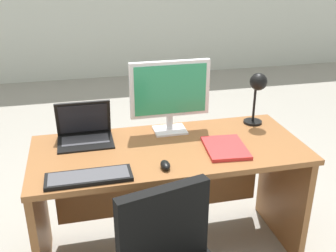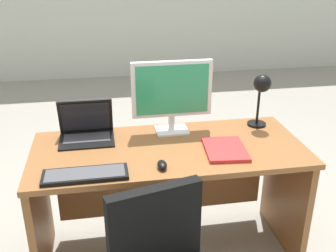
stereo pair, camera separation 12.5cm
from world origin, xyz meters
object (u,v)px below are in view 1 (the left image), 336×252
(desk_lamp, at_px, (257,88))
(book, at_px, (225,148))
(mouse, at_px, (165,165))
(laptop, at_px, (84,128))
(keyboard, at_px, (89,177))
(monitor, at_px, (170,92))
(desk, at_px, (167,178))

(desk_lamp, xyz_separation_m, book, (-0.31, -0.30, -0.24))
(book, bearing_deg, desk_lamp, 43.53)
(mouse, xyz_separation_m, desk_lamp, (0.70, 0.43, 0.23))
(laptop, height_order, desk_lamp, desk_lamp)
(keyboard, xyz_separation_m, desk_lamp, (1.09, 0.45, 0.24))
(monitor, distance_m, mouse, 0.53)
(keyboard, distance_m, book, 0.79)
(mouse, bearing_deg, laptop, 130.34)
(monitor, xyz_separation_m, keyboard, (-0.53, -0.47, -0.25))
(book, bearing_deg, desk, 154.11)
(desk, relative_size, mouse, 17.65)
(desk, height_order, laptop, laptop)
(monitor, xyz_separation_m, book, (0.25, -0.32, -0.25))
(mouse, relative_size, desk_lamp, 0.26)
(book, bearing_deg, keyboard, -168.95)
(laptop, xyz_separation_m, book, (0.77, -0.32, -0.06))
(keyboard, bearing_deg, desk_lamp, 22.43)
(desk, xyz_separation_m, monitor, (0.06, 0.17, 0.50))
(desk, bearing_deg, book, -25.89)
(keyboard, height_order, mouse, mouse)
(desk, height_order, book, book)
(monitor, height_order, book, monitor)
(mouse, height_order, desk_lamp, desk_lamp)
(monitor, height_order, keyboard, monitor)
(monitor, relative_size, book, 1.53)
(desk, xyz_separation_m, keyboard, (-0.47, -0.30, 0.25))
(monitor, xyz_separation_m, mouse, (-0.13, -0.46, -0.24))
(desk, distance_m, mouse, 0.39)
(monitor, relative_size, laptop, 1.52)
(keyboard, height_order, book, keyboard)
(desk, distance_m, laptop, 0.59)
(keyboard, xyz_separation_m, mouse, (0.39, 0.02, 0.01))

